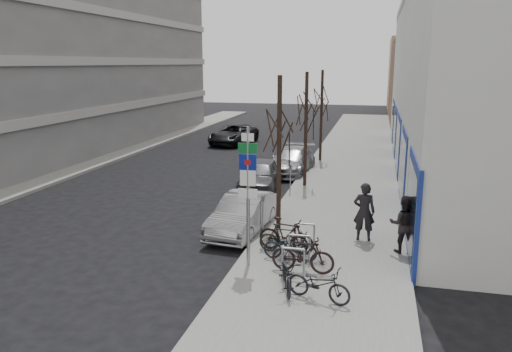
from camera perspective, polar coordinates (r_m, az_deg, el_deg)
The scene contains 25 objects.
ground at distance 15.58m, azimuth -9.57°, elevation -9.63°, with size 120.00×120.00×0.00m, color black.
sidewalk_east at distance 23.94m, azimuth 10.07°, elevation -1.47°, with size 5.00×70.00×0.15m, color slate.
sidewalk_west at distance 29.24m, azimuth -21.83°, elevation 0.39°, with size 3.00×70.00×0.15m, color slate.
brick_building_far at distance 53.70m, azimuth 21.69°, elevation 9.90°, with size 12.00×14.00×8.00m, color brown.
tan_building_far at distance 68.63m, azimuth 20.48°, elevation 10.86°, with size 13.00×12.00×9.00m, color #937A5B.
highway_sign_pole at distance 14.04m, azimuth -0.92°, elevation -1.38°, with size 0.55×0.10×4.20m.
bike_rack at distance 14.89m, azimuth 4.98°, elevation -7.85°, with size 0.66×2.26×0.83m.
tree_near at distance 17.09m, azimuth 2.70°, elevation 6.76°, with size 1.80×1.80×5.50m.
tree_mid at distance 23.48m, azimuth 5.78°, elevation 8.36°, with size 1.80×1.80×5.50m.
tree_far at distance 29.91m, azimuth 7.55°, elevation 9.26°, with size 1.80×1.80×5.50m.
meter_front at distance 17.33m, azimuth 0.81°, elevation -3.90°, with size 0.10×0.08×1.27m.
meter_mid at distance 22.55m, azimuth 3.93°, elevation 0.02°, with size 0.10×0.08×1.27m.
meter_back at distance 27.88m, azimuth 5.87°, elevation 2.45°, with size 0.10×0.08×1.27m.
bike_near_left at distance 13.12m, azimuth 3.56°, elevation -10.76°, with size 0.50×1.67×1.02m, color black.
bike_near_right at distance 14.12m, azimuth 5.38°, elevation -8.88°, with size 0.53×1.79×1.09m, color black.
bike_mid_curb at distance 14.97m, azimuth 3.96°, elevation -7.77°, with size 0.49×1.63×0.99m, color black.
bike_mid_inner at distance 15.50m, azimuth 3.18°, elevation -7.11°, with size 0.46×1.56×0.95m, color black.
bike_far_curb at distance 12.63m, azimuth 7.19°, elevation -11.82°, with size 0.50×1.67×1.02m, color black.
bike_far_inner at distance 15.53m, azimuth 3.46°, elevation -6.74°, with size 0.55×1.84×1.12m, color black.
parked_car_front at distance 17.68m, azimuth -1.49°, elevation -4.36°, with size 1.44×4.13×1.36m, color #97989C.
parked_car_mid at distance 23.44m, azimuth 0.44°, elevation 0.10°, with size 1.75×4.35×1.48m, color #4C4B50.
parked_car_back at distance 27.24m, azimuth 4.06°, elevation 1.76°, with size 1.94×4.76×1.38m, color #96979B.
lane_car at distance 37.15m, azimuth -2.58°, elevation 4.79°, with size 2.40×5.21×1.45m, color black.
pedestrian_near at distance 16.80m, azimuth 12.25°, elevation -4.00°, with size 0.71×0.47×1.95m, color black.
pedestrian_far at distance 16.05m, azimuth 16.53°, elevation -5.25°, with size 0.68×0.46×1.84m, color black.
Camera 1 is at (5.84, -13.18, 5.90)m, focal length 35.00 mm.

